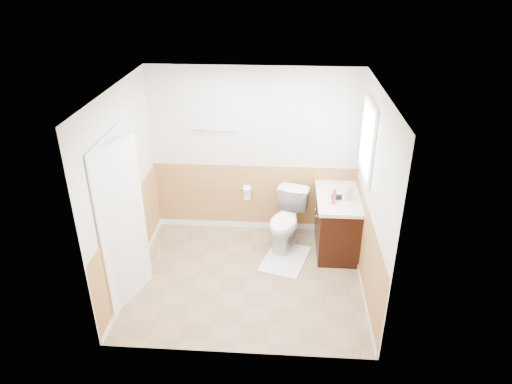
# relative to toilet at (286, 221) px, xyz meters

# --- Properties ---
(floor) EXTENTS (3.00, 3.00, 0.00)m
(floor) POSITION_rel_toilet_xyz_m (-0.50, -0.82, -0.41)
(floor) COLOR #8C7051
(floor) RESTS_ON ground
(ceiling) EXTENTS (3.00, 3.00, 0.00)m
(ceiling) POSITION_rel_toilet_xyz_m (-0.50, -0.82, 2.09)
(ceiling) COLOR white
(ceiling) RESTS_ON floor
(wall_back) EXTENTS (3.00, 0.00, 3.00)m
(wall_back) POSITION_rel_toilet_xyz_m (-0.50, 0.48, 0.84)
(wall_back) COLOR silver
(wall_back) RESTS_ON floor
(wall_front) EXTENTS (3.00, 0.00, 3.00)m
(wall_front) POSITION_rel_toilet_xyz_m (-0.50, -2.12, 0.84)
(wall_front) COLOR silver
(wall_front) RESTS_ON floor
(wall_left) EXTENTS (0.00, 3.00, 3.00)m
(wall_left) POSITION_rel_toilet_xyz_m (-2.00, -0.82, 0.84)
(wall_left) COLOR silver
(wall_left) RESTS_ON floor
(wall_right) EXTENTS (0.00, 3.00, 3.00)m
(wall_right) POSITION_rel_toilet_xyz_m (1.00, -0.82, 0.84)
(wall_right) COLOR silver
(wall_right) RESTS_ON floor
(wainscot_back) EXTENTS (3.00, 0.00, 3.00)m
(wainscot_back) POSITION_rel_toilet_xyz_m (-0.50, 0.47, 0.09)
(wainscot_back) COLOR tan
(wainscot_back) RESTS_ON floor
(wainscot_front) EXTENTS (3.00, 0.00, 3.00)m
(wainscot_front) POSITION_rel_toilet_xyz_m (-0.50, -2.11, 0.09)
(wainscot_front) COLOR tan
(wainscot_front) RESTS_ON floor
(wainscot_left) EXTENTS (0.00, 2.60, 2.60)m
(wainscot_left) POSITION_rel_toilet_xyz_m (-1.98, -0.82, 0.09)
(wainscot_left) COLOR tan
(wainscot_left) RESTS_ON floor
(wainscot_right) EXTENTS (0.00, 2.60, 2.60)m
(wainscot_right) POSITION_rel_toilet_xyz_m (0.99, -0.82, 0.09)
(wainscot_right) COLOR tan
(wainscot_right) RESTS_ON floor
(toilet) EXTENTS (0.67, 0.90, 0.82)m
(toilet) POSITION_rel_toilet_xyz_m (0.00, 0.00, 0.00)
(toilet) COLOR white
(toilet) RESTS_ON floor
(bath_mat) EXTENTS (0.75, 0.92, 0.02)m
(bath_mat) POSITION_rel_toilet_xyz_m (0.00, -0.37, -0.40)
(bath_mat) COLOR white
(bath_mat) RESTS_ON floor
(vanity_cabinet) EXTENTS (0.55, 1.10, 0.80)m
(vanity_cabinet) POSITION_rel_toilet_xyz_m (0.72, 0.02, -0.01)
(vanity_cabinet) COLOR black
(vanity_cabinet) RESTS_ON floor
(vanity_knob_left) EXTENTS (0.03, 0.03, 0.03)m
(vanity_knob_left) POSITION_rel_toilet_xyz_m (0.42, -0.08, 0.14)
(vanity_knob_left) COLOR silver
(vanity_knob_left) RESTS_ON vanity_cabinet
(vanity_knob_right) EXTENTS (0.03, 0.03, 0.03)m
(vanity_knob_right) POSITION_rel_toilet_xyz_m (0.42, 0.12, 0.14)
(vanity_knob_right) COLOR white
(vanity_knob_right) RESTS_ON vanity_cabinet
(countertop) EXTENTS (0.60, 1.15, 0.05)m
(countertop) POSITION_rel_toilet_xyz_m (0.71, 0.02, 0.42)
(countertop) COLOR white
(countertop) RESTS_ON vanity_cabinet
(sink_basin) EXTENTS (0.36, 0.36, 0.02)m
(sink_basin) POSITION_rel_toilet_xyz_m (0.72, 0.17, 0.45)
(sink_basin) COLOR silver
(sink_basin) RESTS_ON countertop
(faucet) EXTENTS (0.02, 0.02, 0.14)m
(faucet) POSITION_rel_toilet_xyz_m (0.90, 0.17, 0.51)
(faucet) COLOR white
(faucet) RESTS_ON countertop
(lotion_bottle) EXTENTS (0.05, 0.05, 0.22)m
(lotion_bottle) POSITION_rel_toilet_xyz_m (0.62, -0.26, 0.55)
(lotion_bottle) COLOR #CE354E
(lotion_bottle) RESTS_ON countertop
(soap_dispenser) EXTENTS (0.10, 0.10, 0.19)m
(soap_dispenser) POSITION_rel_toilet_xyz_m (0.84, -0.11, 0.53)
(soap_dispenser) COLOR #929BA5
(soap_dispenser) RESTS_ON countertop
(hair_dryer_body) EXTENTS (0.14, 0.07, 0.07)m
(hair_dryer_body) POSITION_rel_toilet_xyz_m (0.67, -0.12, 0.48)
(hair_dryer_body) COLOR black
(hair_dryer_body) RESTS_ON countertop
(hair_dryer_handle) EXTENTS (0.03, 0.03, 0.07)m
(hair_dryer_handle) POSITION_rel_toilet_xyz_m (0.64, -0.10, 0.45)
(hair_dryer_handle) COLOR black
(hair_dryer_handle) RESTS_ON countertop
(mirror_panel) EXTENTS (0.02, 0.35, 0.90)m
(mirror_panel) POSITION_rel_toilet_xyz_m (0.98, 0.28, 1.14)
(mirror_panel) COLOR silver
(mirror_panel) RESTS_ON wall_right
(window_frame) EXTENTS (0.04, 0.80, 1.00)m
(window_frame) POSITION_rel_toilet_xyz_m (0.97, -0.23, 1.34)
(window_frame) COLOR white
(window_frame) RESTS_ON wall_right
(window_glass) EXTENTS (0.01, 0.70, 0.90)m
(window_glass) POSITION_rel_toilet_xyz_m (0.99, -0.23, 1.34)
(window_glass) COLOR white
(window_glass) RESTS_ON wall_right
(door) EXTENTS (0.29, 0.78, 2.04)m
(door) POSITION_rel_toilet_xyz_m (-1.90, -1.27, 0.61)
(door) COLOR white
(door) RESTS_ON wall_left
(door_frame) EXTENTS (0.02, 0.92, 2.10)m
(door_frame) POSITION_rel_toilet_xyz_m (-1.97, -1.27, 0.62)
(door_frame) COLOR white
(door_frame) RESTS_ON wall_left
(door_knob) EXTENTS (0.06, 0.06, 0.06)m
(door_knob) POSITION_rel_toilet_xyz_m (-1.84, -0.94, 0.54)
(door_knob) COLOR silver
(door_knob) RESTS_ON door
(towel_bar) EXTENTS (0.62, 0.02, 0.02)m
(towel_bar) POSITION_rel_toilet_xyz_m (-1.05, 0.43, 1.19)
(towel_bar) COLOR silver
(towel_bar) RESTS_ON wall_back
(tp_holder_bar) EXTENTS (0.14, 0.02, 0.02)m
(tp_holder_bar) POSITION_rel_toilet_xyz_m (-0.60, 0.41, 0.29)
(tp_holder_bar) COLOR silver
(tp_holder_bar) RESTS_ON wall_back
(tp_roll) EXTENTS (0.10, 0.11, 0.11)m
(tp_roll) POSITION_rel_toilet_xyz_m (-0.60, 0.41, 0.29)
(tp_roll) COLOR white
(tp_roll) RESTS_ON tp_holder_bar
(tp_sheet) EXTENTS (0.10, 0.01, 0.16)m
(tp_sheet) POSITION_rel_toilet_xyz_m (-0.60, 0.41, 0.18)
(tp_sheet) COLOR white
(tp_sheet) RESTS_ON tp_roll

